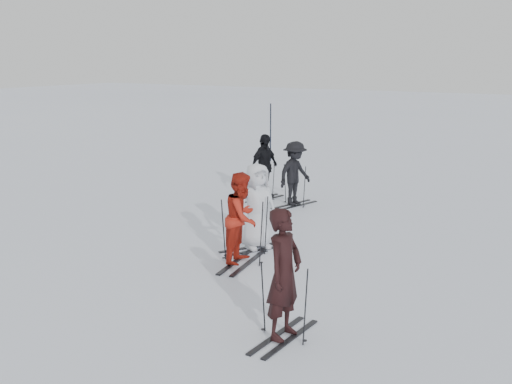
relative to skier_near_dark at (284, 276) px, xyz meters
The scene contains 12 objects.
ground 5.09m from the skier_near_dark, 131.17° to the left, with size 120.00×120.00×0.00m, color silver.
skier_near_dark is the anchor object (origin of this frame).
skier_red 3.62m from the skier_near_dark, 131.62° to the left, with size 0.90×0.70×1.85m, color #A31F12.
skier_grey 4.52m from the skier_near_dark, 125.49° to the left, with size 0.91×0.59×1.87m, color silver.
skier_uphill_left 9.41m from the skier_near_dark, 121.61° to the left, with size 1.11×0.46×1.89m, color black.
skier_uphill_far 8.64m from the skier_near_dark, 116.10° to the left, with size 1.15×0.66×1.79m, color black.
skis_near_dark 0.39m from the skier_near_dark, 90.00° to the left, with size 0.86×1.62×1.18m, color black, non-canonical shape.
skis_red 3.63m from the skier_near_dark, 131.62° to the left, with size 0.98×1.85×1.35m, color black, non-canonical shape.
skis_grey 4.53m from the skier_near_dark, 125.49° to the left, with size 0.93×1.77×1.29m, color black, non-canonical shape.
skis_uphill_left 9.42m from the skier_near_dark, 121.61° to the left, with size 0.82×1.56×1.13m, color black, non-canonical shape.
skis_uphill_far 8.65m from the skier_near_dark, 116.10° to the left, with size 0.86×1.63×1.19m, color black, non-canonical shape.
piste_marker 16.20m from the skier_near_dark, 119.97° to the left, with size 0.05×0.05×2.28m, color black.
Camera 1 is at (7.48, -11.69, 4.18)m, focal length 45.00 mm.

